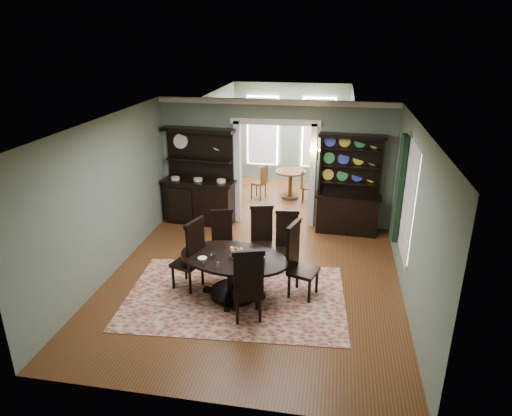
% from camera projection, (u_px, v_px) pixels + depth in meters
% --- Properties ---
extents(room, '(5.51, 6.01, 3.01)m').
position_uv_depth(room, '(252.00, 204.00, 8.05)').
color(room, brown).
rests_on(room, ground).
extents(parlor, '(3.51, 3.50, 3.01)m').
position_uv_depth(parlor, '(287.00, 139.00, 13.10)').
color(parlor, brown).
rests_on(parlor, ground).
extents(doorway_trim, '(2.08, 0.25, 2.57)m').
position_uv_depth(doorway_trim, '(275.00, 159.00, 10.74)').
color(doorway_trim, silver).
rests_on(doorway_trim, floor).
extents(right_window, '(0.15, 1.47, 2.12)m').
position_uv_depth(right_window, '(404.00, 195.00, 8.41)').
color(right_window, white).
rests_on(right_window, wall_right).
extents(wall_sconce, '(0.27, 0.21, 0.21)m').
position_uv_depth(wall_sconce, '(316.00, 151.00, 10.35)').
color(wall_sconce, '#BF7432').
rests_on(wall_sconce, back_wall_right).
extents(rug, '(4.02, 2.77, 0.01)m').
position_uv_depth(rug, '(236.00, 296.00, 8.14)').
color(rug, maroon).
rests_on(rug, floor).
extents(dining_table, '(2.13, 2.08, 0.77)m').
position_uv_depth(dining_table, '(234.00, 269.00, 8.00)').
color(dining_table, black).
rests_on(dining_table, rug).
extents(centerpiece, '(1.21, 0.78, 0.20)m').
position_uv_depth(centerpiece, '(236.00, 255.00, 7.86)').
color(centerpiece, silver).
rests_on(centerpiece, dining_table).
extents(chair_far_left, '(0.54, 0.53, 1.18)m').
position_uv_depth(chair_far_left, '(222.00, 237.00, 9.01)').
color(chair_far_left, black).
rests_on(chair_far_left, rug).
extents(chair_far_mid, '(0.54, 0.53, 1.23)m').
position_uv_depth(chair_far_mid, '(262.00, 234.00, 9.10)').
color(chair_far_mid, black).
rests_on(chair_far_mid, rug).
extents(chair_far_right, '(0.50, 0.48, 1.22)m').
position_uv_depth(chair_far_right, '(287.00, 239.00, 8.87)').
color(chair_far_right, black).
rests_on(chair_far_right, rug).
extents(chair_end_left, '(0.62, 0.64, 1.37)m').
position_uv_depth(chair_end_left, '(192.00, 253.00, 8.15)').
color(chair_end_left, black).
rests_on(chair_end_left, rug).
extents(chair_end_right, '(0.61, 0.62, 1.37)m').
position_uv_depth(chair_end_right, '(298.00, 258.00, 7.97)').
color(chair_end_right, black).
rests_on(chair_end_right, rug).
extents(chair_near, '(0.61, 0.59, 1.33)m').
position_uv_depth(chair_near, '(248.00, 284.00, 7.21)').
color(chair_near, black).
rests_on(chair_near, rug).
extents(sideboard, '(1.81, 0.77, 2.32)m').
position_uv_depth(sideboard, '(200.00, 190.00, 11.08)').
color(sideboard, black).
rests_on(sideboard, floor).
extents(welsh_dresser, '(1.51, 0.62, 2.31)m').
position_uv_depth(welsh_dresser, '(348.00, 198.00, 10.51)').
color(welsh_dresser, black).
rests_on(welsh_dresser, floor).
extents(parlor_table, '(0.86, 0.86, 0.80)m').
position_uv_depth(parlor_table, '(290.00, 180.00, 12.76)').
color(parlor_table, '#583119').
rests_on(parlor_table, parlor_floor).
extents(parlor_chair_left, '(0.46, 0.45, 0.97)m').
position_uv_depth(parlor_chair_left, '(261.00, 181.00, 12.69)').
color(parlor_chair_left, '#583119').
rests_on(parlor_chair_left, parlor_floor).
extents(parlor_chair_right, '(0.38, 0.38, 0.89)m').
position_uv_depth(parlor_chair_right, '(306.00, 185.00, 12.48)').
color(parlor_chair_right, '#583119').
rests_on(parlor_chair_right, parlor_floor).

